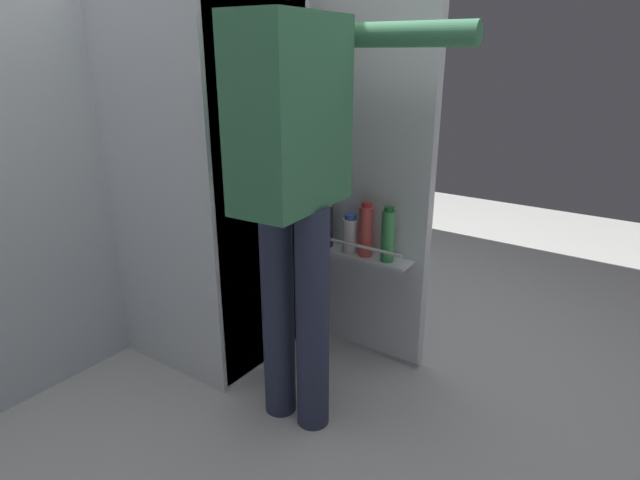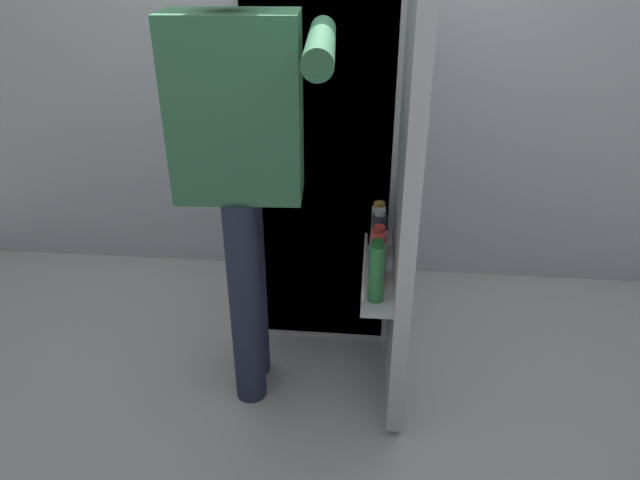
# 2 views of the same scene
# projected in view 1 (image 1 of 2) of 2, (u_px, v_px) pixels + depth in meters

# --- Properties ---
(ground_plane) EXTENTS (6.61, 6.61, 0.00)m
(ground_plane) POSITION_uv_depth(u_px,v_px,m) (316.00, 378.00, 2.25)
(ground_plane) COLOR silver
(kitchen_wall) EXTENTS (4.40, 0.10, 2.59)m
(kitchen_wall) POSITION_uv_depth(u_px,v_px,m) (145.00, 59.00, 2.31)
(kitchen_wall) COLOR silver
(kitchen_wall) RESTS_ON ground_plane
(refrigerator) EXTENTS (0.66, 1.21, 1.61)m
(refrigerator) POSITION_uv_depth(u_px,v_px,m) (223.00, 180.00, 2.28)
(refrigerator) COLOR silver
(refrigerator) RESTS_ON ground_plane
(person) EXTENTS (0.57, 0.73, 1.69)m
(person) POSITION_uv_depth(u_px,v_px,m) (293.00, 153.00, 1.69)
(person) COLOR #2D334C
(person) RESTS_ON ground_plane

